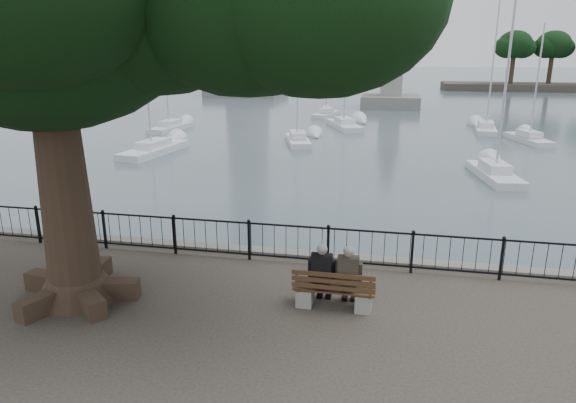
% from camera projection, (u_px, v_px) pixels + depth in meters
% --- Properties ---
extents(harbor, '(260.00, 260.00, 1.20)m').
position_uv_depth(harbor, '(292.00, 273.00, 13.46)').
color(harbor, '#64625D').
rests_on(harbor, ground).
extents(railing, '(22.06, 0.06, 1.00)m').
position_uv_depth(railing, '(288.00, 242.00, 12.69)').
color(railing, black).
rests_on(railing, ground).
extents(bench, '(1.68, 0.52, 0.88)m').
position_uv_depth(bench, '(334.00, 294.00, 10.51)').
color(bench, gray).
rests_on(bench, ground).
extents(person_left, '(0.41, 0.69, 1.40)m').
position_uv_depth(person_left, '(322.00, 276.00, 10.55)').
color(person_left, black).
rests_on(person_left, ground).
extents(person_right, '(0.41, 0.69, 1.40)m').
position_uv_depth(person_right, '(348.00, 279.00, 10.45)').
color(person_right, '#29251F').
rests_on(person_right, ground).
extents(lion_monument, '(6.31, 6.31, 9.23)m').
position_uv_depth(lion_monument, '(391.00, 86.00, 56.66)').
color(lion_monument, '#64625D').
rests_on(lion_monument, ground).
extents(sailboat_a, '(2.31, 5.93, 10.96)m').
position_uv_depth(sailboat_a, '(154.00, 149.00, 31.51)').
color(sailboat_a, silver).
rests_on(sailboat_a, ground).
extents(sailboat_b, '(2.66, 5.04, 9.72)m').
position_uv_depth(sailboat_b, '(298.00, 139.00, 35.00)').
color(sailboat_b, silver).
rests_on(sailboat_b, ground).
extents(sailboat_c, '(2.18, 5.28, 9.98)m').
position_uv_depth(sailboat_c, '(494.00, 172.00, 25.43)').
color(sailboat_c, silver).
rests_on(sailboat_c, ground).
extents(sailboat_d, '(2.52, 5.01, 8.00)m').
position_uv_depth(sailboat_d, '(528.00, 138.00, 35.47)').
color(sailboat_d, silver).
rests_on(sailboat_d, ground).
extents(sailboat_e, '(1.89, 5.20, 10.80)m').
position_uv_depth(sailboat_e, '(171.00, 126.00, 40.75)').
color(sailboat_e, silver).
rests_on(sailboat_e, ground).
extents(sailboat_f, '(3.59, 6.03, 11.47)m').
position_uv_depth(sailboat_f, '(344.00, 124.00, 41.92)').
color(sailboat_f, silver).
rests_on(sailboat_f, ground).
extents(sailboat_g, '(1.93, 5.35, 10.10)m').
position_uv_depth(sailboat_g, '(485.00, 128.00, 40.00)').
color(sailboat_g, silver).
rests_on(sailboat_g, ground).
extents(sailboat_h, '(2.31, 4.91, 11.89)m').
position_uv_depth(sailboat_h, '(326.00, 112.00, 49.40)').
color(sailboat_h, silver).
rests_on(sailboat_h, ground).
extents(far_shore, '(30.00, 8.60, 9.18)m').
position_uv_depth(far_shore, '(549.00, 65.00, 79.42)').
color(far_shore, '#302C26').
rests_on(far_shore, ground).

